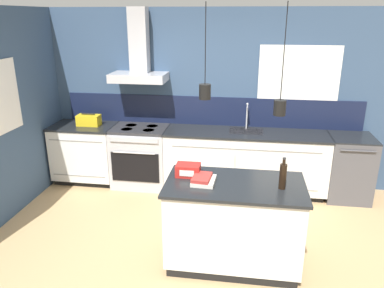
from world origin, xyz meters
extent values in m
plane|color=tan|center=(0.00, 0.00, 0.00)|extent=(16.00, 16.00, 0.00)
cube|color=#354C6B|center=(0.00, 2.03, 1.30)|extent=(5.60, 0.06, 2.60)
cube|color=#141C38|center=(0.00, 1.99, 1.12)|extent=(4.42, 0.02, 0.43)
cube|color=white|center=(1.25, 1.99, 1.62)|extent=(1.12, 0.01, 0.96)
cube|color=black|center=(1.25, 1.99, 1.62)|extent=(1.04, 0.01, 0.88)
cube|color=#B5B5BA|center=(-1.02, 1.77, 1.64)|extent=(0.80, 0.46, 0.12)
cube|color=#B5B5BA|center=(-1.02, 1.86, 2.15)|extent=(0.26, 0.20, 0.90)
cylinder|color=black|center=(0.15, -0.05, 2.24)|extent=(0.01, 0.01, 0.71)
cylinder|color=black|center=(0.15, -0.05, 1.82)|extent=(0.11, 0.11, 0.14)
sphere|color=#F9D18C|center=(0.15, -0.05, 1.82)|extent=(0.06, 0.06, 0.06)
cylinder|color=black|center=(0.84, -0.09, 2.18)|extent=(0.01, 0.01, 0.83)
cylinder|color=black|center=(0.84, -0.09, 1.70)|extent=(0.11, 0.11, 0.14)
sphere|color=#F9D18C|center=(0.84, -0.09, 1.70)|extent=(0.06, 0.06, 0.06)
cube|color=#354C6B|center=(-2.43, 0.70, 1.30)|extent=(0.06, 3.80, 2.60)
cube|color=black|center=(-1.90, 1.72, 0.04)|extent=(0.90, 0.56, 0.09)
cube|color=silver|center=(-1.90, 1.69, 0.48)|extent=(0.93, 0.62, 0.79)
cube|color=gray|center=(-1.90, 1.38, 0.76)|extent=(0.82, 0.01, 0.01)
cube|color=gray|center=(-1.90, 1.38, 0.21)|extent=(0.82, 0.01, 0.01)
cube|color=black|center=(-1.90, 1.69, 0.90)|extent=(0.95, 0.64, 0.03)
cube|color=black|center=(0.55, 1.72, 0.04)|extent=(2.23, 0.56, 0.09)
cube|color=silver|center=(0.55, 1.69, 0.48)|extent=(2.30, 0.62, 0.79)
cube|color=gray|center=(0.55, 1.38, 0.76)|extent=(2.03, 0.01, 0.01)
cube|color=gray|center=(0.55, 1.38, 0.21)|extent=(2.03, 0.01, 0.01)
cube|color=black|center=(0.55, 1.69, 0.90)|extent=(2.33, 0.64, 0.03)
cube|color=#262628|center=(0.55, 1.74, 0.91)|extent=(0.48, 0.34, 0.01)
cylinder|color=#B5B5BA|center=(0.55, 1.87, 1.09)|extent=(0.02, 0.02, 0.37)
sphere|color=#B5B5BA|center=(0.55, 1.87, 1.28)|extent=(0.03, 0.03, 0.03)
cylinder|color=#B5B5BA|center=(0.55, 1.81, 1.26)|extent=(0.02, 0.12, 0.02)
cube|color=#B5B5BA|center=(-1.02, 1.69, 0.43)|extent=(0.82, 0.62, 0.87)
cube|color=black|center=(-1.02, 1.37, 0.40)|extent=(0.71, 0.02, 0.44)
cylinder|color=#B5B5BA|center=(-1.02, 1.35, 0.63)|extent=(0.61, 0.02, 0.02)
cube|color=#B5B5BA|center=(-1.02, 1.37, 0.82)|extent=(0.71, 0.02, 0.07)
cube|color=#2D2D30|center=(-1.02, 1.69, 0.89)|extent=(0.82, 0.60, 0.04)
cylinder|color=black|center=(-1.18, 1.80, 0.91)|extent=(0.17, 0.17, 0.00)
cylinder|color=black|center=(-0.85, 1.80, 0.91)|extent=(0.17, 0.17, 0.00)
cylinder|color=black|center=(-1.18, 1.58, 0.91)|extent=(0.17, 0.17, 0.00)
cylinder|color=black|center=(-0.85, 1.58, 0.91)|extent=(0.17, 0.17, 0.00)
cube|color=#4C4C51|center=(2.00, 1.69, 0.45)|extent=(0.59, 0.62, 0.89)
cube|color=black|center=(2.00, 1.69, 0.90)|extent=(0.59, 0.62, 0.02)
cylinder|color=#4C4C51|center=(2.00, 1.36, 0.82)|extent=(0.44, 0.02, 0.02)
cube|color=black|center=(0.47, -0.06, 0.04)|extent=(1.28, 0.70, 0.09)
cube|color=silver|center=(0.47, -0.06, 0.48)|extent=(1.34, 0.73, 0.79)
cube|color=black|center=(0.47, -0.06, 0.90)|extent=(1.39, 0.78, 0.03)
cylinder|color=black|center=(0.91, -0.10, 1.03)|extent=(0.07, 0.07, 0.25)
cylinder|color=black|center=(0.91, -0.10, 1.19)|extent=(0.03, 0.03, 0.06)
cylinder|color=#262628|center=(0.91, -0.10, 1.22)|extent=(0.03, 0.03, 0.01)
cube|color=silver|center=(0.15, -0.09, 0.93)|extent=(0.24, 0.28, 0.04)
cube|color=#B2332D|center=(0.14, -0.09, 0.97)|extent=(0.19, 0.27, 0.03)
cube|color=red|center=(-0.03, 0.06, 0.97)|extent=(0.25, 0.17, 0.12)
cube|color=white|center=(-0.03, -0.03, 0.97)|extent=(0.15, 0.01, 0.06)
cube|color=gold|center=(-1.80, 1.69, 0.99)|extent=(0.34, 0.18, 0.16)
cylinder|color=black|center=(-1.80, 1.69, 1.09)|extent=(0.20, 0.02, 0.02)
camera|label=1|loc=(0.54, -3.46, 2.49)|focal=35.00mm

